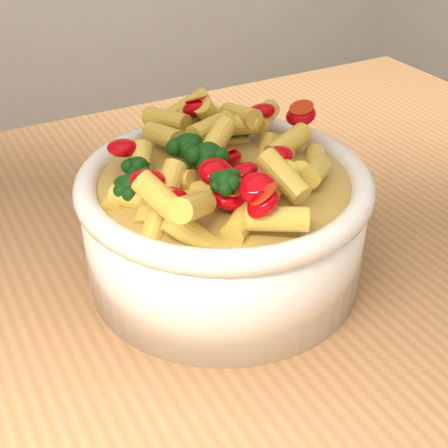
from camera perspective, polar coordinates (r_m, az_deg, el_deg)
name	(u,v)px	position (r m, az deg, el deg)	size (l,w,h in m)	color
table	(170,366)	(0.63, -4.96, -12.81)	(1.20, 0.80, 0.90)	#BB7D50
serving_bowl	(224,223)	(0.54, 0.00, 0.12)	(0.25, 0.25, 0.11)	white
pasta_salad	(224,154)	(0.51, 0.00, 6.39)	(0.20, 0.20, 0.04)	#FFDB50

